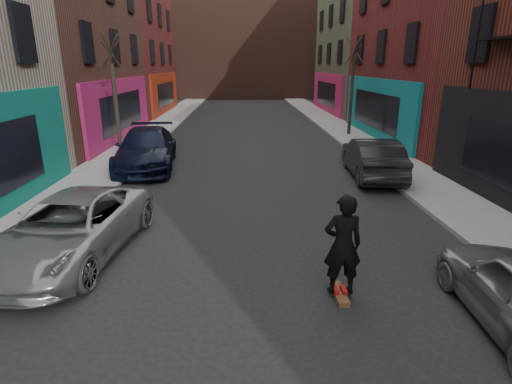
{
  "coord_description": "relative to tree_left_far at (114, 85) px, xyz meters",
  "views": [
    {
      "loc": [
        -0.52,
        -0.67,
        4.26
      ],
      "look_at": [
        -0.22,
        7.63,
        1.6
      ],
      "focal_mm": 28.0,
      "sensor_mm": 36.0,
      "label": 1
    }
  ],
  "objects": [
    {
      "name": "tree_right_far",
      "position": [
        12.4,
        6.0,
        0.15
      ],
      "size": [
        2.0,
        2.0,
        6.8
      ],
      "primitive_type": null,
      "color": "black",
      "rests_on": "sidewalk_right"
    },
    {
      "name": "parked_left_far",
      "position": [
        1.76,
        -10.09,
        -2.68
      ],
      "size": [
        2.98,
        5.32,
        1.41
      ],
      "primitive_type": "imported",
      "rotation": [
        0.0,
        0.0,
        -0.13
      ],
      "color": "gray",
      "rests_on": "ground"
    },
    {
      "name": "parked_right_end",
      "position": [
        10.8,
        -3.57,
        -2.6
      ],
      "size": [
        2.03,
        4.83,
        1.55
      ],
      "primitive_type": "imported",
      "rotation": [
        0.0,
        0.0,
        3.06
      ],
      "color": "black",
      "rests_on": "ground"
    },
    {
      "name": "sidewalk_right",
      "position": [
        12.45,
        12.0,
        -3.31
      ],
      "size": [
        2.5,
        84.0,
        0.13
      ],
      "primitive_type": "cube",
      "color": "gray",
      "rests_on": "ground"
    },
    {
      "name": "skateboarder",
      "position": [
        7.53,
        -12.03,
        -2.3
      ],
      "size": [
        0.72,
        0.48,
        1.96
      ],
      "primitive_type": "imported",
      "rotation": [
        0.0,
        0.0,
        3.16
      ],
      "color": "black",
      "rests_on": "skateboard"
    },
    {
      "name": "parked_left_end",
      "position": [
        1.6,
        -1.67,
        -2.56
      ],
      "size": [
        2.86,
        5.88,
        1.65
      ],
      "primitive_type": "imported",
      "rotation": [
        0.0,
        0.0,
        0.1
      ],
      "color": "black",
      "rests_on": "ground"
    },
    {
      "name": "sidewalk_left",
      "position": [
        -0.05,
        12.0,
        -3.31
      ],
      "size": [
        2.5,
        84.0,
        0.13
      ],
      "primitive_type": "cube",
      "color": "gray",
      "rests_on": "ground"
    },
    {
      "name": "tree_left_far",
      "position": [
        0.0,
        0.0,
        0.0
      ],
      "size": [
        2.0,
        2.0,
        6.5
      ],
      "primitive_type": null,
      "color": "black",
      "rests_on": "sidewalk_left"
    },
    {
      "name": "skateboard",
      "position": [
        7.53,
        -12.03,
        -3.33
      ],
      "size": [
        0.23,
        0.8,
        0.1
      ],
      "primitive_type": "cube",
      "rotation": [
        0.0,
        0.0,
        0.02
      ],
      "color": "brown",
      "rests_on": "ground"
    },
    {
      "name": "building_far",
      "position": [
        6.2,
        38.0,
        3.62
      ],
      "size": [
        40.0,
        10.0,
        14.0
      ],
      "primitive_type": "cube",
      "color": "#47281E",
      "rests_on": "ground"
    }
  ]
}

